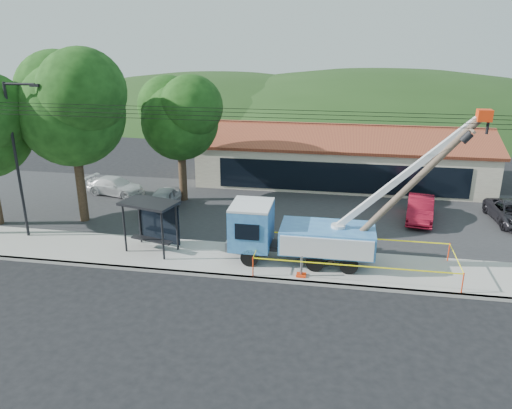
{
  "coord_description": "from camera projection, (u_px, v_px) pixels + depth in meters",
  "views": [
    {
      "loc": [
        3.93,
        -19.45,
        11.64
      ],
      "look_at": [
        -0.35,
        5.0,
        2.9
      ],
      "focal_mm": 35.0,
      "sensor_mm": 36.0,
      "label": 1
    }
  ],
  "objects": [
    {
      "name": "ground",
      "position": [
        245.0,
        301.0,
        22.57
      ],
      "size": [
        120.0,
        120.0,
        0.0
      ],
      "primitive_type": "plane",
      "color": "black",
      "rests_on": "ground"
    },
    {
      "name": "car_white",
      "position": [
        116.0,
        196.0,
        36.92
      ],
      "size": [
        4.7,
        2.66,
        1.29
      ],
      "primitive_type": "imported",
      "rotation": [
        0.0,
        0.0,
        1.37
      ],
      "color": "silver",
      "rests_on": "ground"
    },
    {
      "name": "sidewalk",
      "position": [
        259.0,
        262.0,
        26.27
      ],
      "size": [
        60.0,
        4.0,
        0.15
      ],
      "primitive_type": "cube",
      "color": "#A9A59E",
      "rests_on": "ground"
    },
    {
      "name": "caution_tape",
      "position": [
        354.0,
        255.0,
        25.17
      ],
      "size": [
        9.85,
        3.48,
        1.01
      ],
      "color": "#F1350D",
      "rests_on": "ground"
    },
    {
      "name": "streetlight",
      "position": [
        18.0,
        150.0,
        27.7
      ],
      "size": [
        2.13,
        0.22,
        9.0
      ],
      "color": "black",
      "rests_on": "ground"
    },
    {
      "name": "car_silver",
      "position": [
        163.0,
        212.0,
        33.6
      ],
      "size": [
        1.82,
        4.26,
        1.43
      ],
      "primitive_type": "imported",
      "rotation": [
        0.0,
        0.0,
        0.03
      ],
      "color": "#A9ACB0",
      "rests_on": "ground"
    },
    {
      "name": "curb",
      "position": [
        253.0,
        278.0,
        24.5
      ],
      "size": [
        60.0,
        0.25,
        0.15
      ],
      "primitive_type": "cube",
      "color": "#A9A59E",
      "rests_on": "ground"
    },
    {
      "name": "tree_west_near",
      "position": [
        71.0,
        103.0,
        29.46
      ],
      "size": [
        7.56,
        6.72,
        10.8
      ],
      "color": "#332316",
      "rests_on": "ground"
    },
    {
      "name": "bus_shelter",
      "position": [
        152.0,
        214.0,
        26.9
      ],
      "size": [
        3.27,
        2.46,
        2.81
      ],
      "rotation": [
        0.0,
        0.0,
        -0.25
      ],
      "color": "black",
      "rests_on": "ground"
    },
    {
      "name": "parking_lot",
      "position": [
        279.0,
        211.0,
        33.71
      ],
      "size": [
        60.0,
        12.0,
        0.1
      ],
      "primitive_type": "cube",
      "color": "#28282B",
      "rests_on": "ground"
    },
    {
      "name": "car_red",
      "position": [
        419.0,
        221.0,
        32.01
      ],
      "size": [
        2.23,
        4.69,
        1.49
      ],
      "primitive_type": "imported",
      "rotation": [
        0.0,
        0.0,
        -0.15
      ],
      "color": "maroon",
      "rests_on": "ground"
    },
    {
      "name": "tree_lot",
      "position": [
        180.0,
        114.0,
        33.73
      ],
      "size": [
        6.3,
        5.6,
        8.94
      ],
      "color": "#332316",
      "rests_on": "ground"
    },
    {
      "name": "hill_west",
      "position": [
        218.0,
        110.0,
        76.12
      ],
      "size": [
        78.4,
        56.0,
        28.0
      ],
      "primitive_type": "ellipsoid",
      "color": "#1C3714",
      "rests_on": "ground"
    },
    {
      "name": "strip_mall",
      "position": [
        342.0,
        158.0,
        39.86
      ],
      "size": [
        22.5,
        8.53,
        4.67
      ],
      "color": "#B8A892",
      "rests_on": "ground"
    },
    {
      "name": "utility_truck",
      "position": [
        298.0,
        232.0,
        25.77
      ],
      "size": [
        12.08,
        4.01,
        8.13
      ],
      "color": "black",
      "rests_on": "ground"
    },
    {
      "name": "hill_center",
      "position": [
        386.0,
        114.0,
        72.05
      ],
      "size": [
        89.6,
        64.0,
        32.0
      ],
      "primitive_type": "ellipsoid",
      "color": "#1C3714",
      "rests_on": "ground"
    },
    {
      "name": "leaning_pole",
      "position": [
        408.0,
        187.0,
        23.88
      ],
      "size": [
        6.74,
        1.83,
        8.08
      ],
      "color": "brown",
      "rests_on": "ground"
    },
    {
      "name": "car_dark",
      "position": [
        510.0,
        224.0,
        31.5
      ],
      "size": [
        2.63,
        4.93,
        1.32
      ],
      "primitive_type": "imported",
      "rotation": [
        0.0,
        0.0,
        0.09
      ],
      "color": "black",
      "rests_on": "ground"
    }
  ]
}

